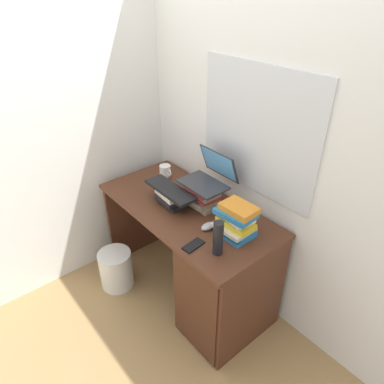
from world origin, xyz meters
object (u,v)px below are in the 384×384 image
object	(u,v)px
cell_phone	(193,245)
book_stack_tall	(202,195)
laptop	(210,176)
water_bottle	(218,238)
keyboard	(170,190)
mug	(165,171)
wastebasket	(116,269)
book_stack_side	(236,220)
computer_mouse	(208,226)
book_stack_keyboard_riser	(171,198)
desk	(216,274)

from	to	relation	value
cell_phone	book_stack_tall	bearing A→B (deg)	125.36
laptop	water_bottle	bearing A→B (deg)	-36.88
book_stack_tall	water_bottle	distance (m)	0.50
book_stack_tall	keyboard	size ratio (longest dim) A/B	0.57
mug	wastebasket	bearing A→B (deg)	-84.46
book_stack_side	laptop	size ratio (longest dim) A/B	0.77
computer_mouse	book_stack_tall	bearing A→B (deg)	146.68
book_stack_tall	wastebasket	bearing A→B (deg)	-131.02
laptop	mug	distance (m)	0.52
keyboard	cell_phone	world-z (taller)	keyboard
cell_phone	mug	bearing A→B (deg)	148.06
book_stack_keyboard_riser	computer_mouse	distance (m)	0.37
water_bottle	cell_phone	bearing A→B (deg)	-152.94
water_bottle	computer_mouse	bearing A→B (deg)	151.24
computer_mouse	mug	distance (m)	0.75
book_stack_keyboard_riser	wastebasket	xyz separation A→B (m)	(-0.30, -0.34, -0.67)
mug	wastebasket	xyz separation A→B (m)	(0.05, -0.55, -0.67)
book_stack_keyboard_riser	book_stack_side	world-z (taller)	book_stack_side
water_bottle	wastebasket	distance (m)	1.16
desk	book_stack_tall	size ratio (longest dim) A/B	5.53
computer_mouse	mug	bearing A→B (deg)	164.90
book_stack_keyboard_riser	keyboard	distance (m)	0.06
water_bottle	wastebasket	bearing A→B (deg)	-164.16
book_stack_keyboard_riser	laptop	distance (m)	0.31
laptop	cell_phone	size ratio (longest dim) A/B	2.34
cell_phone	book_stack_side	bearing A→B (deg)	68.06
laptop	keyboard	distance (m)	0.29
desk	computer_mouse	distance (m)	0.38
book_stack_tall	wastebasket	distance (m)	0.97
desk	wastebasket	bearing A→B (deg)	-152.57
water_bottle	cell_phone	distance (m)	0.18
cell_phone	keyboard	bearing A→B (deg)	153.09
laptop	cell_phone	bearing A→B (deg)	-53.04
computer_mouse	water_bottle	world-z (taller)	water_bottle
book_stack_side	mug	distance (m)	0.87
cell_phone	desk	bearing A→B (deg)	84.44
laptop	cell_phone	xyz separation A→B (m)	(0.29, -0.39, -0.21)
laptop	wastebasket	distance (m)	1.10
book_stack_side	computer_mouse	distance (m)	0.19
keyboard	laptop	bearing A→B (deg)	56.94
book_stack_side	cell_phone	distance (m)	0.30
book_stack_tall	computer_mouse	size ratio (longest dim) A/B	2.32
keyboard	computer_mouse	size ratio (longest dim) A/B	4.04
book_stack_side	computer_mouse	bearing A→B (deg)	-146.60
book_stack_tall	cell_phone	world-z (taller)	book_stack_tall
desk	cell_phone	world-z (taller)	cell_phone
book_stack_keyboard_riser	book_stack_tall	bearing A→B (deg)	48.44
wastebasket	mug	bearing A→B (deg)	95.54
wastebasket	cell_phone	bearing A→B (deg)	13.63
book_stack_tall	keyboard	distance (m)	0.22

